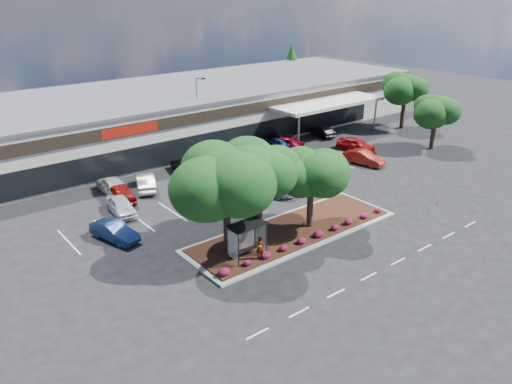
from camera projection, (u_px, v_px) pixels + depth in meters
ground at (348, 244)px, 37.84m from camera, size 160.00×160.00×0.00m
retail_store at (141, 118)px, 61.19m from camera, size 80.40×25.20×6.25m
landscape_island at (293, 231)px, 39.53m from camera, size 18.00×6.00×0.26m
lane_markings at (260, 201)px, 45.29m from camera, size 33.12×20.06×0.01m
shrub_row at (312, 236)px, 37.86m from camera, size 17.00×0.80×0.50m
bus_shelter at (246, 231)px, 34.77m from camera, size 2.75×1.55×2.59m
island_tree_west at (226, 201)px, 34.88m from camera, size 7.20×7.20×7.89m
island_tree_mid at (259, 190)px, 37.51m from camera, size 6.60×6.60×7.32m
island_tree_east at (311, 188)px, 38.88m from camera, size 5.80×5.80×6.50m
tree_east_near at (435, 122)px, 58.80m from camera, size 5.60×5.60×6.51m
tree_east_far at (404, 101)px, 67.26m from camera, size 6.40×6.40×7.62m
conifer_north_east at (291, 70)px, 87.52m from camera, size 3.96×3.96×9.00m
person_waiting at (260, 248)px, 34.94m from camera, size 0.73×0.58×1.76m
light_pole at (198, 119)px, 57.94m from camera, size 1.43×0.69×8.62m
survey_stake at (436, 206)px, 42.60m from camera, size 0.08×0.14×1.06m
car_0 at (114, 231)px, 38.19m from camera, size 2.62×4.55×1.42m
car_1 at (121, 206)px, 42.54m from camera, size 2.25×4.53×1.48m
car_2 at (204, 193)px, 44.96m from camera, size 2.55×5.17×1.69m
car_3 at (216, 179)px, 48.34m from camera, size 3.87×6.43×1.67m
car_4 at (269, 183)px, 47.21m from camera, size 4.58×6.77×1.72m
car_5 at (296, 158)px, 54.32m from camera, size 1.80×5.04×1.65m
car_6 at (323, 159)px, 54.40m from camera, size 2.71×4.34×1.35m
car_7 at (364, 158)px, 54.48m from camera, size 2.53×4.81×1.51m
car_8 at (356, 144)px, 59.01m from camera, size 2.95×4.94×1.58m
car_9 at (120, 193)px, 45.06m from camera, size 2.56×5.06×1.65m
car_10 at (112, 185)px, 46.73m from camera, size 2.41×5.06×1.67m
car_11 at (145, 182)px, 47.66m from camera, size 3.29×4.97×1.55m
car_12 at (185, 166)px, 52.33m from camera, size 1.65×4.17×1.35m
car_13 at (228, 163)px, 53.11m from camera, size 3.60×5.58×1.43m
car_14 at (277, 143)px, 59.77m from camera, size 2.10×4.50×1.49m
car_15 at (284, 142)px, 59.67m from camera, size 3.21×5.21×1.66m
car_16 at (280, 139)px, 61.05m from camera, size 2.09×5.14×1.66m
car_17 at (322, 132)px, 64.62m from camera, size 2.33×4.33×1.35m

